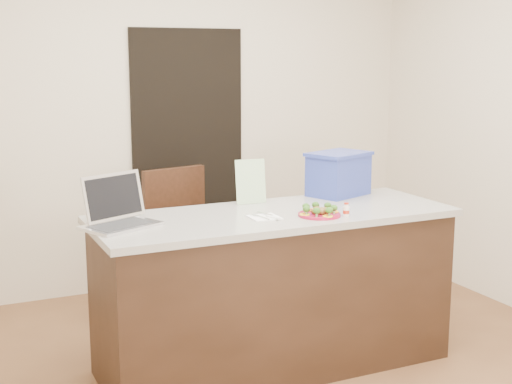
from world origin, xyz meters
name	(u,v)px	position (x,y,z in m)	size (l,w,h in m)	color
ground	(294,382)	(0.00, 0.00, 0.00)	(4.00, 4.00, 0.00)	brown
room_shell	(297,90)	(0.00, 0.00, 1.62)	(4.00, 4.00, 4.00)	white
doorway	(188,158)	(0.10, 1.98, 1.00)	(0.90, 0.02, 2.00)	black
island	(274,290)	(0.00, 0.25, 0.46)	(2.06, 0.76, 0.92)	black
plate	(319,214)	(0.18, 0.07, 0.93)	(0.24, 0.24, 0.02)	maroon
meatballs	(320,210)	(0.19, 0.06, 0.95)	(0.10, 0.09, 0.03)	brown
broccoli	(319,208)	(0.18, 0.07, 0.97)	(0.20, 0.20, 0.03)	#224913
pepper_rings	(319,213)	(0.18, 0.07, 0.94)	(0.24, 0.24, 0.01)	yellow
napkin	(264,217)	(-0.11, 0.15, 0.92)	(0.16, 0.16, 0.01)	white
fork	(260,216)	(-0.13, 0.16, 0.93)	(0.04, 0.15, 0.00)	silver
knife	(271,216)	(-0.08, 0.13, 0.93)	(0.05, 0.22, 0.01)	white
yogurt_bottle	(346,211)	(0.32, 0.00, 0.95)	(0.04, 0.04, 0.08)	silver
laptop	(117,212)	(-0.88, 0.33, 0.99)	(0.44, 0.43, 0.26)	silver
leaflet	(251,182)	(-0.02, 0.54, 1.05)	(0.19, 0.00, 0.27)	white
blue_box	(338,174)	(0.59, 0.54, 1.06)	(0.45, 0.39, 0.28)	#293894
chair	(180,237)	(-0.26, 1.15, 0.60)	(0.55, 0.55, 1.05)	#371C10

